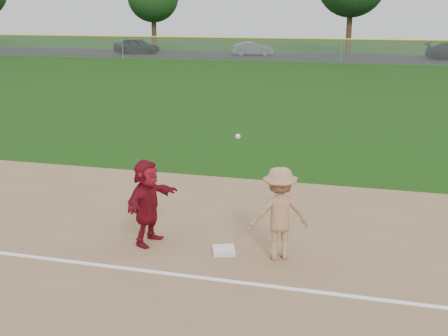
% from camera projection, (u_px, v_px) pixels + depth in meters
% --- Properties ---
extents(ground, '(160.00, 160.00, 0.00)m').
position_uv_depth(ground, '(203.00, 258.00, 10.23)').
color(ground, '#153A0B').
rests_on(ground, ground).
extents(foul_line, '(60.00, 0.10, 0.01)m').
position_uv_depth(foul_line, '(189.00, 276.00, 9.48)').
color(foul_line, white).
rests_on(foul_line, infield_dirt).
extents(parking_asphalt, '(120.00, 10.00, 0.01)m').
position_uv_depth(parking_asphalt, '(345.00, 58.00, 53.01)').
color(parking_asphalt, black).
rests_on(parking_asphalt, ground).
extents(first_base, '(0.51, 0.51, 0.09)m').
position_uv_depth(first_base, '(224.00, 250.00, 10.40)').
color(first_base, silver).
rests_on(first_base, infield_dirt).
extents(base_runner, '(0.78, 1.61, 1.66)m').
position_uv_depth(base_runner, '(147.00, 202.00, 10.65)').
color(base_runner, maroon).
rests_on(base_runner, infield_dirt).
extents(car_left, '(4.75, 2.12, 1.59)m').
position_uv_depth(car_left, '(137.00, 46.00, 57.48)').
color(car_left, black).
rests_on(car_left, parking_asphalt).
extents(car_mid, '(4.25, 2.73, 1.32)m').
position_uv_depth(car_mid, '(252.00, 49.00, 55.22)').
color(car_mid, '#5A5C61').
rests_on(car_mid, parking_asphalt).
extents(first_base_play, '(1.39, 1.01, 2.31)m').
position_uv_depth(first_base_play, '(279.00, 213.00, 9.99)').
color(first_base_play, gray).
rests_on(first_base_play, infield_dirt).
extents(outfield_fence, '(110.00, 0.12, 110.00)m').
position_uv_depth(outfield_fence, '(342.00, 40.00, 46.90)').
color(outfield_fence, '#999EA0').
rests_on(outfield_fence, ground).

